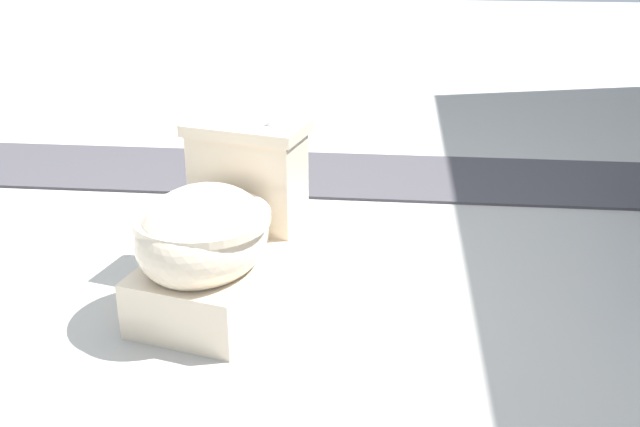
# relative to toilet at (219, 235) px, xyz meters

# --- Properties ---
(ground_plane) EXTENTS (14.00, 14.00, 0.00)m
(ground_plane) POSITION_rel_toilet_xyz_m (-0.02, 0.01, -0.22)
(ground_plane) COLOR #A8A59E
(gravel_strip) EXTENTS (0.56, 8.00, 0.01)m
(gravel_strip) POSITION_rel_toilet_xyz_m (-1.12, 0.51, -0.21)
(gravel_strip) COLOR #423F44
(gravel_strip) RESTS_ON ground
(toilet) EXTENTS (0.70, 0.52, 0.52)m
(toilet) POSITION_rel_toilet_xyz_m (0.00, 0.00, 0.00)
(toilet) COLOR beige
(toilet) RESTS_ON ground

